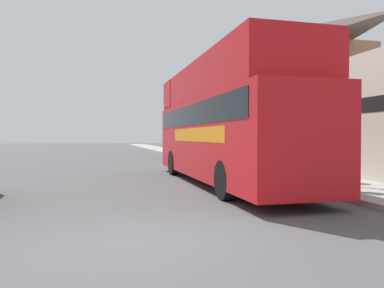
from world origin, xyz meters
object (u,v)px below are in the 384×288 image
at_px(pedestrian_second, 345,154).
at_px(lamp_post_nearest, 296,83).
at_px(tour_bus, 222,131).
at_px(lamp_post_second, 222,105).
at_px(litter_bin, 342,166).
at_px(parked_car_ahead_of_bus, 185,153).

xyz_separation_m(pedestrian_second, lamp_post_nearest, (-0.19, 2.40, 2.35)).
relative_size(tour_bus, lamp_post_second, 2.35).
bearing_deg(lamp_post_second, litter_bin, -81.38).
distance_m(parked_car_ahead_of_bus, lamp_post_second, 3.85).
bearing_deg(lamp_post_second, parked_car_ahead_of_bus, 125.61).
bearing_deg(tour_bus, parked_car_ahead_of_bus, 84.90).
xyz_separation_m(tour_bus, parked_car_ahead_of_bus, (0.77, 9.16, -1.18)).
height_order(parked_car_ahead_of_bus, litter_bin, parked_car_ahead_of_bus).
bearing_deg(lamp_post_second, lamp_post_nearest, -90.26).
height_order(parked_car_ahead_of_bus, lamp_post_second, lamp_post_second).
distance_m(lamp_post_second, litter_bin, 9.24).
relative_size(lamp_post_nearest, litter_bin, 4.72).
height_order(tour_bus, litter_bin, tour_bus).
bearing_deg(pedestrian_second, litter_bin, 56.12).
relative_size(pedestrian_second, litter_bin, 1.64).
bearing_deg(tour_bus, pedestrian_second, -54.67).
distance_m(parked_car_ahead_of_bus, litter_bin, 11.30).
height_order(parked_car_ahead_of_bus, lamp_post_nearest, lamp_post_nearest).
xyz_separation_m(pedestrian_second, litter_bin, (1.17, 1.74, -0.48)).
bearing_deg(lamp_post_nearest, litter_bin, -25.96).
distance_m(parked_car_ahead_of_bus, pedestrian_second, 12.79).
bearing_deg(tour_bus, lamp_post_second, 71.03).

